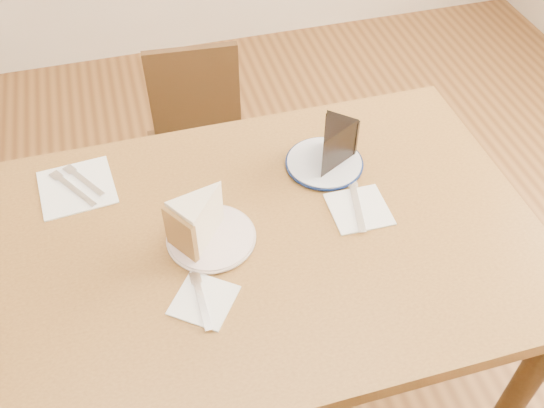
{
  "coord_description": "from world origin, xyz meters",
  "views": [
    {
      "loc": [
        -0.21,
        -0.82,
        1.75
      ],
      "look_at": [
        0.03,
        0.04,
        0.8
      ],
      "focal_mm": 40.0,
      "sensor_mm": 36.0,
      "label": 1
    }
  ],
  "objects_px": {
    "plate_navy": "(324,163)",
    "table": "(264,264)",
    "chair_far": "(202,148)",
    "plate_cream": "(211,238)",
    "chocolate_cake": "(332,148)",
    "carrot_cake": "(203,217)"
  },
  "relations": [
    {
      "from": "plate_navy",
      "to": "chocolate_cake",
      "type": "distance_m",
      "value": 0.06
    },
    {
      "from": "table",
      "to": "chair_far",
      "type": "bearing_deg",
      "value": 91.86
    },
    {
      "from": "table",
      "to": "chocolate_cake",
      "type": "xyz_separation_m",
      "value": [
        0.21,
        0.17,
        0.16
      ]
    },
    {
      "from": "plate_cream",
      "to": "chocolate_cake",
      "type": "bearing_deg",
      "value": 24.62
    },
    {
      "from": "chair_far",
      "to": "chocolate_cake",
      "type": "relative_size",
      "value": 6.37
    },
    {
      "from": "chair_far",
      "to": "plate_cream",
      "type": "bearing_deg",
      "value": 87.33
    },
    {
      "from": "table",
      "to": "carrot_cake",
      "type": "height_order",
      "value": "carrot_cake"
    },
    {
      "from": "chair_far",
      "to": "plate_navy",
      "type": "height_order",
      "value": "plate_navy"
    },
    {
      "from": "table",
      "to": "chair_far",
      "type": "xyz_separation_m",
      "value": [
        -0.02,
        0.72,
        -0.25
      ]
    },
    {
      "from": "plate_navy",
      "to": "carrot_cake",
      "type": "distance_m",
      "value": 0.36
    },
    {
      "from": "plate_cream",
      "to": "chocolate_cake",
      "type": "height_order",
      "value": "chocolate_cake"
    },
    {
      "from": "carrot_cake",
      "to": "chocolate_cake",
      "type": "height_order",
      "value": "carrot_cake"
    },
    {
      "from": "plate_navy",
      "to": "table",
      "type": "bearing_deg",
      "value": -138.51
    },
    {
      "from": "chair_far",
      "to": "chocolate_cake",
      "type": "bearing_deg",
      "value": 117.47
    },
    {
      "from": "table",
      "to": "carrot_cake",
      "type": "distance_m",
      "value": 0.21
    },
    {
      "from": "carrot_cake",
      "to": "chocolate_cake",
      "type": "distance_m",
      "value": 0.36
    },
    {
      "from": "table",
      "to": "plate_cream",
      "type": "xyz_separation_m",
      "value": [
        -0.11,
        0.02,
        0.1
      ]
    },
    {
      "from": "table",
      "to": "chair_far",
      "type": "height_order",
      "value": "table"
    },
    {
      "from": "plate_navy",
      "to": "chocolate_cake",
      "type": "bearing_deg",
      "value": -42.71
    },
    {
      "from": "plate_cream",
      "to": "plate_navy",
      "type": "relative_size",
      "value": 1.02
    },
    {
      "from": "plate_navy",
      "to": "carrot_cake",
      "type": "bearing_deg",
      "value": -155.54
    },
    {
      "from": "table",
      "to": "chocolate_cake",
      "type": "bearing_deg",
      "value": 38.31
    }
  ]
}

